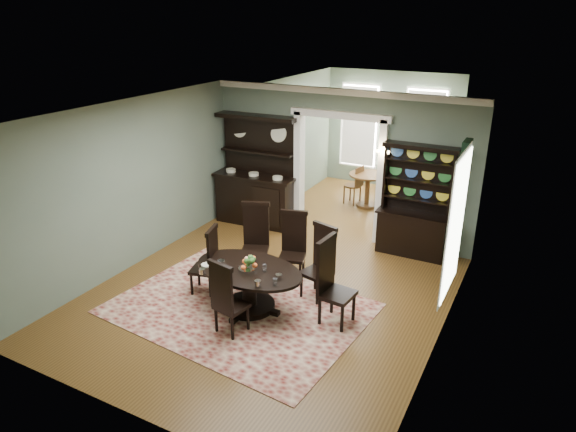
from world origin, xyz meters
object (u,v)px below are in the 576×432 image
object	(u,v)px
welsh_dresser	(414,216)
parlor_table	(368,185)
dining_table	(249,280)
sideboard	(256,187)

from	to	relation	value
welsh_dresser	parlor_table	size ratio (longest dim) A/B	2.42
dining_table	sideboard	distance (m)	3.59
welsh_dresser	parlor_table	world-z (taller)	welsh_dresser
parlor_table	welsh_dresser	bearing A→B (deg)	-51.01
sideboard	welsh_dresser	size ratio (longest dim) A/B	1.11
dining_table	parlor_table	bearing A→B (deg)	94.08
sideboard	parlor_table	distance (m)	2.76
dining_table	welsh_dresser	world-z (taller)	welsh_dresser
dining_table	sideboard	xyz separation A→B (m)	(-1.74, 3.12, 0.33)
sideboard	welsh_dresser	distance (m)	3.45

